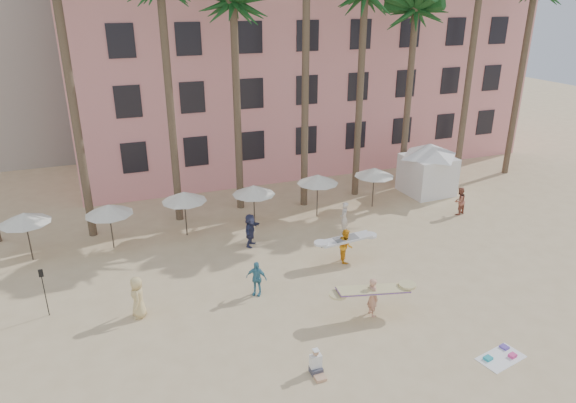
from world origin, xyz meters
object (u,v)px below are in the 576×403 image
(pink_hotel, at_px, (296,58))
(cabana, at_px, (428,164))
(carrier_yellow, at_px, (373,295))
(carrier_white, at_px, (346,244))

(pink_hotel, bearing_deg, cabana, -69.32)
(pink_hotel, xyz_separation_m, carrier_yellow, (-6.09, -24.11, -7.01))
(cabana, xyz_separation_m, carrier_white, (-9.69, -6.89, -1.13))
(pink_hotel, distance_m, carrier_yellow, 25.83)
(pink_hotel, bearing_deg, carrier_yellow, -104.17)
(pink_hotel, height_order, carrier_yellow, pink_hotel)
(pink_hotel, relative_size, cabana, 7.54)
(carrier_yellow, height_order, carrier_white, carrier_white)
(pink_hotel, distance_m, cabana, 14.61)
(carrier_white, bearing_deg, cabana, 35.41)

